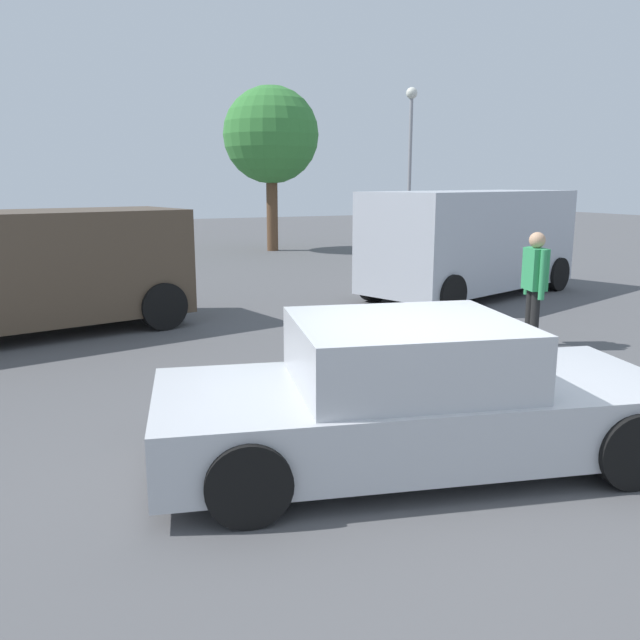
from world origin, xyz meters
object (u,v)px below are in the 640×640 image
(sedan_foreground, at_px, (412,397))
(pedestrian, at_px, (535,279))
(van_white, at_px, (471,240))
(dog, at_px, (392,350))
(light_post_mid, at_px, (411,138))
(suv_dark, at_px, (27,268))

(sedan_foreground, height_order, pedestrian, pedestrian)
(sedan_foreground, distance_m, van_white, 9.10)
(pedestrian, bearing_deg, dog, -160.01)
(dog, bearing_deg, sedan_foreground, 43.52)
(dog, height_order, van_white, van_white)
(van_white, bearing_deg, light_post_mid, -134.39)
(light_post_mid, bearing_deg, sedan_foreground, -122.05)
(pedestrian, bearing_deg, light_post_mid, 81.29)
(sedan_foreground, distance_m, light_post_mid, 21.71)
(sedan_foreground, bearing_deg, van_white, 63.09)
(sedan_foreground, distance_m, pedestrian, 4.81)
(sedan_foreground, height_order, van_white, van_white)
(van_white, height_order, suv_dark, van_white)
(dog, xyz_separation_m, van_white, (4.48, 4.25, 0.97))
(light_post_mid, bearing_deg, van_white, -116.03)
(sedan_foreground, bearing_deg, pedestrian, 49.00)
(dog, relative_size, light_post_mid, 0.11)
(van_white, height_order, pedestrian, van_white)
(suv_dark, bearing_deg, dog, 124.00)
(suv_dark, bearing_deg, van_white, 168.52)
(dog, distance_m, suv_dark, 6.05)
(suv_dark, xyz_separation_m, light_post_mid, (14.29, 11.33, 3.05))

